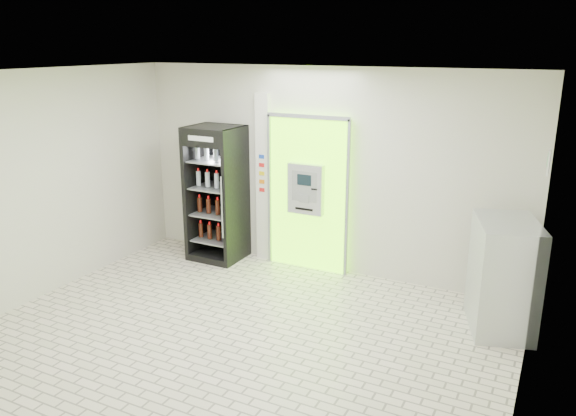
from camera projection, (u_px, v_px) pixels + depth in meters
The scene contains 7 objects.
ground at pixel (236, 341), 6.48m from camera, with size 6.00×6.00×0.00m, color beige.
room_shell at pixel (232, 186), 5.96m from camera, with size 6.00×6.00×6.00m.
atm_assembly at pixel (308, 193), 8.30m from camera, with size 1.30×0.24×2.33m.
pillar at pixel (264, 178), 8.63m from camera, with size 0.22×0.11×2.60m.
beverage_cooler at pixel (217, 196), 8.74m from camera, with size 0.79×0.75×2.10m.
steel_cabinet at pixel (503, 276), 6.61m from camera, with size 0.95×1.15×1.34m.
exit_sign at pixel (549, 162), 5.80m from camera, with size 0.02×0.22×0.26m.
Camera 1 is at (3.13, -4.90, 3.30)m, focal length 35.00 mm.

